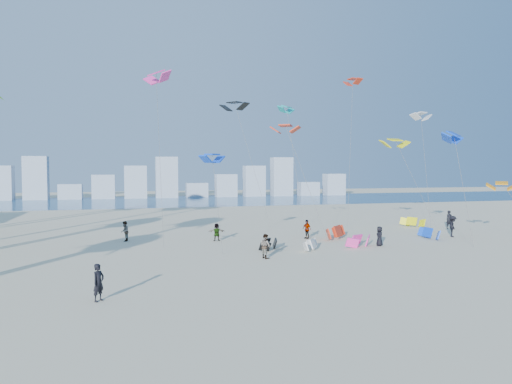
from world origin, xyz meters
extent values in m
plane|color=beige|center=(0.00, 0.00, 0.00)|extent=(220.00, 220.00, 0.00)
plane|color=navy|center=(0.00, 72.00, 0.01)|extent=(220.00, 220.00, 0.00)
imported|color=black|center=(-7.58, 5.15, 0.90)|extent=(0.75, 0.78, 1.79)
imported|color=gray|center=(3.03, 13.49, 0.85)|extent=(0.86, 0.98, 1.71)
imported|color=black|center=(13.32, 16.16, 0.79)|extent=(0.87, 0.92, 1.58)
imported|color=gray|center=(9.10, 21.45, 0.84)|extent=(0.79, 1.06, 1.68)
imported|color=black|center=(22.25, 18.94, 0.96)|extent=(1.38, 1.39, 1.92)
imported|color=gray|center=(1.13, 22.19, 0.76)|extent=(1.47, 0.68, 1.52)
imported|color=black|center=(25.80, 24.22, 0.93)|extent=(0.72, 0.52, 1.86)
imported|color=gray|center=(-6.52, 23.88, 0.86)|extent=(0.77, 0.93, 1.73)
cylinder|color=#595959|center=(0.24, 16.82, 3.66)|extent=(0.40, 2.28, 7.32)
cylinder|color=#595959|center=(8.88, 21.04, 5.02)|extent=(2.92, 3.03, 10.04)
cylinder|color=#595959|center=(19.85, 20.96, 4.46)|extent=(3.01, 3.07, 8.94)
cylinder|color=#595959|center=(-3.62, 22.24, 7.30)|extent=(0.16, 5.51, 14.61)
cylinder|color=#595959|center=(11.53, 31.55, 6.58)|extent=(0.58, 4.44, 13.17)
cylinder|color=#595959|center=(6.71, 31.68, 6.71)|extent=(3.03, 4.14, 13.44)
cylinder|color=#595959|center=(21.76, 22.48, 5.90)|extent=(1.86, 4.89, 11.81)
cylinder|color=#595959|center=(19.97, 14.69, 4.54)|extent=(0.55, 2.09, 9.08)
cylinder|color=#595959|center=(17.46, 30.19, 8.19)|extent=(2.70, 4.54, 16.39)
cube|color=#9EADBF|center=(-29.60, 82.00, 3.30)|extent=(4.40, 3.00, 6.60)
cube|color=#9EADBF|center=(-23.40, 82.00, 4.20)|extent=(4.40, 3.00, 8.40)
cube|color=#9EADBF|center=(-17.20, 82.00, 1.50)|extent=(4.40, 3.00, 3.00)
cube|color=#9EADBF|center=(-11.00, 82.00, 2.40)|extent=(4.40, 3.00, 4.80)
cube|color=#9EADBF|center=(-4.80, 82.00, 3.30)|extent=(4.40, 3.00, 6.60)
cube|color=#9EADBF|center=(1.40, 82.00, 4.20)|extent=(4.40, 3.00, 8.40)
cube|color=#9EADBF|center=(7.60, 82.00, 1.50)|extent=(4.40, 3.00, 3.00)
cube|color=#9EADBF|center=(13.80, 82.00, 2.40)|extent=(4.40, 3.00, 4.80)
cube|color=#9EADBF|center=(20.00, 82.00, 3.30)|extent=(4.40, 3.00, 6.60)
cube|color=#9EADBF|center=(26.20, 82.00, 4.20)|extent=(4.40, 3.00, 8.40)
cube|color=#9EADBF|center=(32.40, 82.00, 1.50)|extent=(4.40, 3.00, 3.00)
cube|color=#9EADBF|center=(38.60, 82.00, 2.40)|extent=(4.40, 3.00, 4.80)
camera|label=1|loc=(-6.13, -18.62, 6.38)|focal=33.92mm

